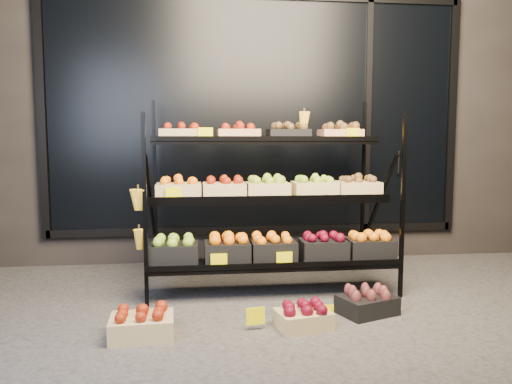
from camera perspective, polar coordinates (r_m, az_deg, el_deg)
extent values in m
plane|color=#514F4C|center=(3.92, 2.90, -13.24)|extent=(24.00, 24.00, 0.00)
cube|color=#2D2826|center=(6.30, -1.09, 10.13)|extent=(6.00, 2.00, 3.50)
cube|color=black|center=(5.28, 0.04, 8.77)|extent=(4.20, 0.04, 2.40)
cube|color=black|center=(5.33, 0.07, -4.31)|extent=(4.30, 0.06, 0.08)
cube|color=black|center=(5.43, -23.31, 8.21)|extent=(0.08, 0.06, 2.50)
cube|color=black|center=(5.91, 21.44, 8.06)|extent=(0.08, 0.06, 2.50)
cube|color=black|center=(5.53, 12.65, 8.50)|extent=(0.06, 0.06, 2.50)
cylinder|color=black|center=(5.63, 16.00, 3.27)|extent=(0.02, 0.02, 0.25)
cube|color=black|center=(3.89, -12.58, -2.16)|extent=(0.03, 0.03, 1.50)
cube|color=black|center=(4.21, 16.42, -1.65)|extent=(0.03, 0.03, 1.50)
cube|color=black|center=(4.84, -11.47, 0.38)|extent=(0.03, 0.03, 1.66)
cube|color=black|center=(5.10, 12.15, 0.64)|extent=(0.03, 0.03, 1.66)
cube|color=black|center=(4.18, 2.10, -8.24)|extent=(2.05, 0.42, 0.03)
cube|color=black|center=(3.98, 2.55, -8.45)|extent=(2.05, 0.02, 0.05)
cube|color=black|center=(4.38, 1.51, -0.93)|extent=(2.05, 0.40, 0.03)
cube|color=black|center=(4.19, 1.89, -0.76)|extent=(2.05, 0.02, 0.05)
cube|color=black|center=(4.64, 0.99, 5.65)|extent=(2.05, 0.40, 0.03)
cube|color=black|center=(4.46, 1.32, 6.09)|extent=(2.05, 0.02, 0.05)
cube|color=#D7BC7C|center=(4.60, -8.56, 6.45)|extent=(0.38, 0.28, 0.11)
ellipsoid|color=#9D1A0B|center=(4.60, -8.58, 7.51)|extent=(0.32, 0.24, 0.07)
cube|color=#D5B77F|center=(4.62, -2.00, 6.51)|extent=(0.38, 0.28, 0.11)
ellipsoid|color=#9D1A0B|center=(4.62, -2.01, 7.57)|extent=(0.32, 0.24, 0.07)
cube|color=black|center=(4.68, 3.73, 6.49)|extent=(0.38, 0.28, 0.11)
ellipsoid|color=brown|center=(4.68, 3.74, 7.53)|extent=(0.32, 0.24, 0.07)
cube|color=#D5B77F|center=(4.80, 9.60, 6.41)|extent=(0.38, 0.28, 0.11)
ellipsoid|color=brown|center=(4.80, 9.61, 7.43)|extent=(0.32, 0.24, 0.07)
cube|color=#D7BC7C|center=(4.33, -8.81, 0.05)|extent=(0.38, 0.28, 0.14)
ellipsoid|color=orange|center=(4.32, -8.83, 1.37)|extent=(0.32, 0.24, 0.07)
cube|color=#D7BC7C|center=(4.33, -3.57, 0.12)|extent=(0.38, 0.28, 0.14)
ellipsoid|color=#9D1A0B|center=(4.32, -3.57, 1.44)|extent=(0.32, 0.24, 0.07)
cube|color=#D7BC7C|center=(4.37, 1.26, 0.18)|extent=(0.38, 0.28, 0.14)
ellipsoid|color=#93C030|center=(4.36, 1.26, 1.48)|extent=(0.32, 0.24, 0.07)
cube|color=#D7BC7C|center=(4.45, 6.70, 0.24)|extent=(0.38, 0.28, 0.14)
ellipsoid|color=#93C030|center=(4.44, 6.71, 1.53)|extent=(0.32, 0.24, 0.07)
cube|color=#D7BC7C|center=(4.55, 11.49, 0.30)|extent=(0.38, 0.28, 0.14)
ellipsoid|color=brown|center=(4.55, 11.52, 1.55)|extent=(0.32, 0.24, 0.07)
cube|color=black|center=(4.11, -9.30, -7.05)|extent=(0.38, 0.28, 0.18)
ellipsoid|color=#93C030|center=(4.08, -9.33, -5.41)|extent=(0.32, 0.24, 0.07)
cube|color=black|center=(4.11, -3.19, -6.97)|extent=(0.38, 0.28, 0.18)
ellipsoid|color=orange|center=(4.09, -3.20, -5.33)|extent=(0.32, 0.24, 0.07)
cube|color=black|center=(4.15, 1.90, -6.84)|extent=(0.38, 0.28, 0.18)
ellipsoid|color=orange|center=(4.13, 1.90, -5.22)|extent=(0.32, 0.24, 0.07)
cube|color=black|center=(4.24, 7.69, -6.63)|extent=(0.38, 0.28, 0.18)
ellipsoid|color=maroon|center=(4.21, 7.71, -5.04)|extent=(0.32, 0.24, 0.07)
cube|color=black|center=(4.35, 12.85, -6.39)|extent=(0.38, 0.28, 0.18)
ellipsoid|color=orange|center=(4.33, 12.89, -4.83)|extent=(0.32, 0.24, 0.07)
ellipsoid|color=yellow|center=(3.89, -13.34, 0.45)|extent=(0.14, 0.08, 0.22)
ellipsoid|color=yellow|center=(3.93, -13.23, -4.01)|extent=(0.14, 0.08, 0.22)
ellipsoid|color=yellow|center=(4.62, 5.53, 9.22)|extent=(0.14, 0.08, 0.22)
cube|color=#FFEB00|center=(4.18, -9.42, -0.30)|extent=(0.13, 0.01, 0.12)
cube|color=#FFEB00|center=(4.68, 11.01, 6.46)|extent=(0.13, 0.01, 0.12)
cube|color=#FFEB00|center=(4.45, -5.79, 6.57)|extent=(0.13, 0.01, 0.12)
cube|color=#FFEB00|center=(3.97, -4.26, -7.90)|extent=(0.13, 0.01, 0.12)
cube|color=#FFEB00|center=(4.03, 3.26, -7.69)|extent=(0.13, 0.01, 0.12)
cube|color=#FFEB00|center=(3.50, -0.06, -14.62)|extent=(0.13, 0.01, 0.12)
cube|color=#FFEB00|center=(3.58, 7.79, -14.17)|extent=(0.13, 0.01, 0.12)
cube|color=#D7BC7C|center=(3.46, -12.91, -14.80)|extent=(0.42, 0.32, 0.14)
ellipsoid|color=#9D1A0B|center=(3.43, -12.95, -13.23)|extent=(0.35, 0.27, 0.07)
cube|color=#D7BC7C|center=(3.55, 5.42, -14.31)|extent=(0.40, 0.33, 0.12)
ellipsoid|color=maroon|center=(3.52, 5.44, -12.92)|extent=(0.34, 0.28, 0.07)
cube|color=black|center=(3.89, 12.56, -12.48)|extent=(0.47, 0.41, 0.14)
ellipsoid|color=maroon|center=(3.86, 12.60, -11.10)|extent=(0.40, 0.35, 0.07)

